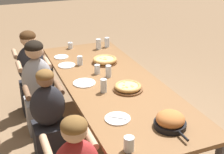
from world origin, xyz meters
name	(u,v)px	position (x,y,z in m)	size (l,w,h in m)	color
ground_plane	(112,142)	(0.00, 0.00, 0.00)	(18.00, 18.00, 0.00)	#896B4C
dining_table	(112,87)	(0.00, 0.00, 0.72)	(2.68, 0.99, 0.79)	brown
pizza_board_main	(105,60)	(-0.53, 0.12, 0.82)	(0.30, 0.30, 0.07)	brown
pizza_board_second	(128,87)	(0.26, 0.07, 0.82)	(0.31, 0.31, 0.06)	brown
skillet_bowl	(170,121)	(1.00, 0.11, 0.85)	(0.39, 0.27, 0.14)	black
empty_plate_a	(84,83)	(-0.06, -0.30, 0.80)	(0.24, 0.24, 0.02)	white
empty_plate_b	(67,65)	(-0.61, -0.34, 0.80)	(0.21, 0.21, 0.02)	white
empty_plate_c	(118,119)	(0.73, -0.24, 0.80)	(0.22, 0.22, 0.02)	white
empty_plate_d	(61,57)	(-0.92, -0.34, 0.80)	(0.18, 0.18, 0.02)	white
cocktail_glass_blue	(70,46)	(-1.23, -0.13, 0.83)	(0.07, 0.07, 0.11)	silver
drinking_glass_a	(97,70)	(-0.26, -0.08, 0.84)	(0.06, 0.06, 0.11)	silver
drinking_glass_b	(129,145)	(1.16, -0.33, 0.84)	(0.08, 0.08, 0.11)	silver
drinking_glass_c	(80,61)	(-0.58, -0.19, 0.85)	(0.07, 0.07, 0.11)	silver
drinking_glass_d	(108,72)	(-0.12, 0.01, 0.85)	(0.06, 0.06, 0.14)	silver
drinking_glass_e	(104,86)	(0.21, -0.17, 0.85)	(0.06, 0.06, 0.14)	silver
drinking_glass_f	(107,43)	(-1.10, 0.37, 0.85)	(0.07, 0.07, 0.14)	silver
drinking_glass_g	(98,44)	(-1.06, 0.22, 0.86)	(0.07, 0.07, 0.14)	silver
diner_near_center	(49,120)	(0.01, -0.71, 0.47)	(0.51, 0.40, 1.04)	#232328
diner_near_left	(32,75)	(-1.09, -0.71, 0.53)	(0.51, 0.40, 1.14)	#232328
diner_near_midleft	(38,90)	(-0.59, -0.71, 0.54)	(0.51, 0.40, 1.16)	#99999E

